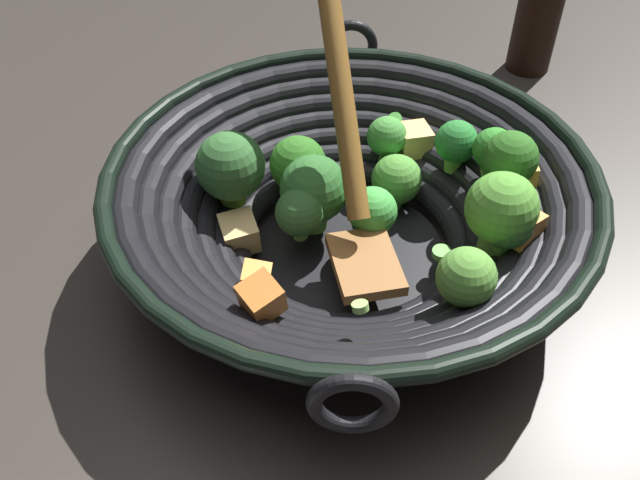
{
  "coord_description": "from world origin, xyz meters",
  "views": [
    {
      "loc": [
        0.41,
        0.13,
        0.43
      ],
      "look_at": [
        0.02,
        -0.02,
        0.03
      ],
      "focal_mm": 38.7,
      "sensor_mm": 36.0,
      "label": 1
    }
  ],
  "objects": [
    {
      "name": "ground_plane",
      "position": [
        0.0,
        0.0,
        0.0
      ],
      "size": [
        4.0,
        4.0,
        0.0
      ],
      "primitive_type": "plane",
      "color": "#332D28"
    },
    {
      "name": "wok",
      "position": [
        -0.0,
        0.0,
        0.06
      ],
      "size": [
        0.42,
        0.4,
        0.28
      ],
      "color": "black",
      "rests_on": "ground"
    },
    {
      "name": "soy_sauce_bottle",
      "position": [
        -0.39,
        0.09,
        0.08
      ],
      "size": [
        0.05,
        0.05,
        0.21
      ],
      "color": "black",
      "rests_on": "ground"
    },
    {
      "name": "garlic_bulb",
      "position": [
        -0.26,
        -0.15,
        0.02
      ],
      "size": [
        0.04,
        0.04,
        0.04
      ],
      "primitive_type": "sphere",
      "color": "silver",
      "rests_on": "ground"
    }
  ]
}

